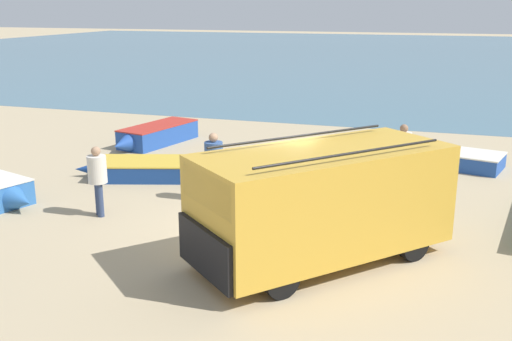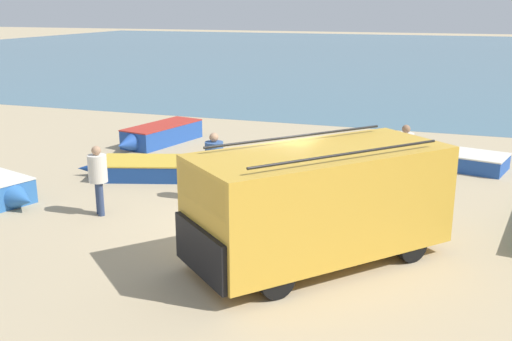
{
  "view_description": "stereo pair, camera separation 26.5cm",
  "coord_description": "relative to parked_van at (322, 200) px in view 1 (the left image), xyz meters",
  "views": [
    {
      "loc": [
        3.83,
        -12.39,
        4.92
      ],
      "look_at": [
        -0.54,
        1.01,
        1.0
      ],
      "focal_mm": 42.0,
      "sensor_mm": 36.0,
      "label": 1
    },
    {
      "loc": [
        4.08,
        -12.3,
        4.92
      ],
      "look_at": [
        -0.54,
        1.01,
        1.0
      ],
      "focal_mm": 42.0,
      "sensor_mm": 36.0,
      "label": 2
    }
  ],
  "objects": [
    {
      "name": "fisherman_0",
      "position": [
        1.08,
        5.72,
        -0.2
      ],
      "size": [
        0.46,
        0.46,
        1.75
      ],
      "rotation": [
        0.0,
        0.0,
        0.42
      ],
      "color": "navy",
      "rests_on": "ground_plane"
    },
    {
      "name": "sea_water",
      "position": [
        -1.62,
        53.5,
        -1.24
      ],
      "size": [
        120.0,
        80.0,
        0.01
      ],
      "primitive_type": "cube",
      "color": "#477084",
      "rests_on": "ground_plane"
    },
    {
      "name": "fisherman_2",
      "position": [
        -5.6,
        0.91,
        -0.22
      ],
      "size": [
        0.45,
        0.45,
        1.71
      ],
      "rotation": [
        0.0,
        0.0,
        0.79
      ],
      "color": "navy",
      "rests_on": "ground_plane"
    },
    {
      "name": "fishing_rowboat_6",
      "position": [
        -7.86,
        8.21,
        -0.9
      ],
      "size": [
        1.92,
        4.0,
        0.69
      ],
      "rotation": [
        0.0,
        0.0,
        4.49
      ],
      "color": "#234CA3",
      "rests_on": "ground_plane"
    },
    {
      "name": "fishing_rowboat_5",
      "position": [
        2.03,
        8.47,
        -1.0
      ],
      "size": [
        4.43,
        2.33,
        0.5
      ],
      "rotation": [
        0.0,
        0.0,
        2.89
      ],
      "color": "#234CA3",
      "rests_on": "ground_plane"
    },
    {
      "name": "fisherman_1",
      "position": [
        -3.41,
        2.85,
        -0.18
      ],
      "size": [
        0.47,
        0.47,
        1.79
      ],
      "rotation": [
        0.0,
        0.0,
        2.26
      ],
      "color": "#38383D",
      "rests_on": "ground_plane"
    },
    {
      "name": "fishing_rowboat_0",
      "position": [
        -6.02,
        4.28,
        -0.99
      ],
      "size": [
        4.08,
        2.47,
        0.5
      ],
      "rotation": [
        0.0,
        0.0,
        3.44
      ],
      "color": "navy",
      "rests_on": "ground_plane"
    },
    {
      "name": "parked_van",
      "position": [
        0.0,
        0.0,
        0.0
      ],
      "size": [
        4.94,
        5.21,
        2.39
      ],
      "rotation": [
        0.0,
        0.0,
        3.99
      ],
      "color": "gold",
      "rests_on": "ground_plane"
    },
    {
      "name": "ground_plane",
      "position": [
        -1.62,
        1.5,
        -1.25
      ],
      "size": [
        200.0,
        200.0,
        0.0
      ],
      "primitive_type": "plane",
      "color": "tan"
    }
  ]
}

